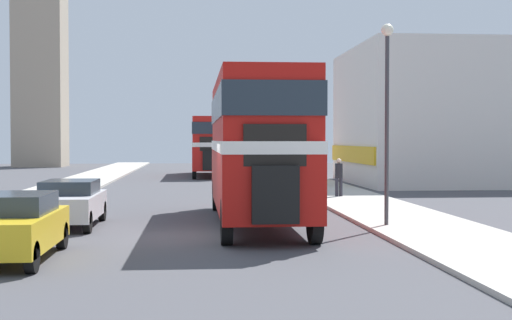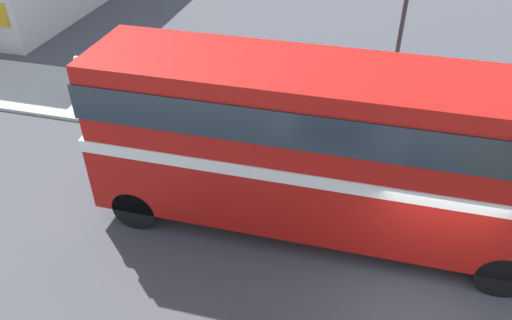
% 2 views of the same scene
% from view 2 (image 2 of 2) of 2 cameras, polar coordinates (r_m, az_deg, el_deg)
% --- Properties ---
extents(ground_plane, '(120.00, 120.00, 0.00)m').
position_cam_2_polar(ground_plane, '(11.91, 18.57, -15.65)').
color(ground_plane, '#47474C').
extents(sidewalk_right, '(3.50, 120.00, 0.12)m').
position_cam_2_polar(sidewalk_right, '(16.99, 18.29, 2.32)').
color(sidewalk_right, '#B7B2A8').
rests_on(sidewalk_right, ground_plane).
extents(double_decker_bus, '(2.51, 10.88, 4.45)m').
position_cam_2_polar(double_decker_bus, '(11.48, 6.96, 2.24)').
color(double_decker_bus, '#B2140F').
rests_on(double_decker_bus, ground_plane).
extents(pedestrian_walking, '(0.34, 0.34, 1.67)m').
position_cam_2_polar(pedestrian_walking, '(18.90, -19.47, 9.15)').
color(pedestrian_walking, '#282833').
rests_on(pedestrian_walking, sidewalk_right).
extents(street_lamp, '(0.36, 0.36, 5.86)m').
position_cam_2_polar(street_lamp, '(14.16, 16.20, 13.83)').
color(street_lamp, '#38383D').
rests_on(street_lamp, sidewalk_right).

